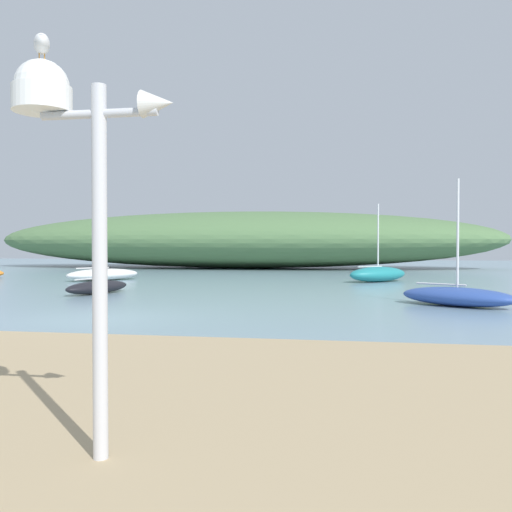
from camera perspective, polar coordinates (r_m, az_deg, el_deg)
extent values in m
plane|color=#7A99A8|center=(14.93, -16.15, -6.28)|extent=(120.00, 120.00, 0.00)
ellipsoid|color=#517547|center=(46.58, -1.72, 1.70)|extent=(43.74, 12.09, 4.78)
cylinder|color=silver|center=(4.51, -16.04, -1.69)|extent=(0.12, 0.12, 2.98)
cylinder|color=silver|center=(4.63, -16.12, 14.12)|extent=(0.98, 0.07, 0.07)
cylinder|color=white|center=(4.88, -21.48, 15.02)|extent=(0.47, 0.47, 0.20)
sphere|color=white|center=(4.91, -21.49, 16.16)|extent=(0.43, 0.43, 0.43)
cone|color=silver|center=(4.46, -10.25, 15.45)|extent=(0.25, 0.22, 0.22)
cylinder|color=orange|center=(4.98, -21.75, 18.84)|extent=(0.01, 0.01, 0.05)
cylinder|color=orange|center=(4.98, -21.26, 18.84)|extent=(0.01, 0.01, 0.05)
ellipsoid|color=white|center=(5.01, -21.52, 19.94)|extent=(0.25, 0.30, 0.15)
ellipsoid|color=#9EA0A8|center=(5.02, -21.52, 20.22)|extent=(0.22, 0.27, 0.05)
sphere|color=white|center=(5.14, -21.53, 20.32)|extent=(0.10, 0.10, 0.10)
cone|color=gold|center=(5.21, -21.54, 19.96)|extent=(0.06, 0.07, 0.03)
ellipsoid|color=teal|center=(29.25, 12.65, -1.88)|extent=(3.67, 3.47, 0.80)
cylinder|color=silver|center=(29.21, 12.66, 1.90)|extent=(0.08, 0.08, 3.53)
cylinder|color=silver|center=(28.83, 11.86, -1.10)|extent=(1.30, 1.17, 0.06)
ellipsoid|color=white|center=(30.93, -15.70, -1.87)|extent=(3.74, 4.25, 0.64)
cylinder|color=silver|center=(30.90, -15.72, 2.54)|extent=(0.08, 0.08, 4.50)
cylinder|color=silver|center=(30.63, -16.74, -1.20)|extent=(1.18, 1.53, 0.06)
ellipsoid|color=#2D4C9E|center=(18.28, 20.33, -4.02)|extent=(3.79, 3.14, 0.59)
cylinder|color=silver|center=(18.22, 20.37, 1.99)|extent=(0.08, 0.08, 3.59)
cylinder|color=silver|center=(18.47, 18.77, -2.81)|extent=(1.41, 0.96, 0.06)
ellipsoid|color=black|center=(22.47, -16.25, -3.15)|extent=(1.87, 3.45, 0.51)
cylinder|color=silver|center=(22.41, -16.27, 2.03)|extent=(0.08, 0.08, 3.85)
cylinder|color=silver|center=(22.08, -17.11, -2.31)|extent=(0.46, 1.44, 0.06)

